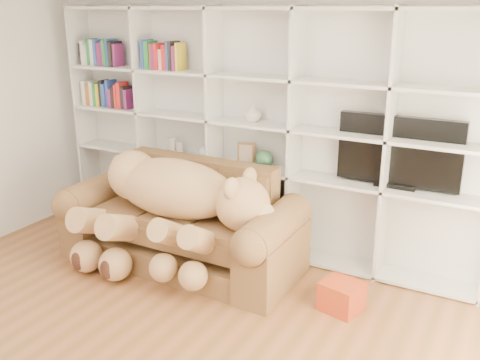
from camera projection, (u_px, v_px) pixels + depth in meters
The scene contains 13 objects.
wall_back at pixel (263, 115), 5.35m from camera, with size 5.00×0.02×2.70m, color white.
bookshelf at pixel (235, 119), 5.36m from camera, with size 4.43×0.35×2.40m.
sofa at pixel (183, 227), 5.15m from camera, with size 2.29×0.99×0.96m.
teddy_bear at pixel (170, 202), 4.89m from camera, with size 1.84×0.98×1.07m.
throw_pillow at pixel (147, 181), 5.42m from camera, with size 0.43×0.14×0.43m, color #560E1D.
gift_box at pixel (341, 296), 4.38m from camera, with size 0.31×0.29×0.24m, color #AF3717.
tv at pixel (399, 152), 4.65m from camera, with size 1.07×0.18×0.63m.
picture_frame at pixel (246, 153), 5.34m from camera, with size 0.18×0.03×0.22m, color brown.
green_vase at pixel (264, 159), 5.25m from camera, with size 0.18×0.18×0.18m, color #2A5131.
figurine_tall at pixel (172, 146), 5.76m from camera, with size 0.09×0.09×0.18m, color beige.
figurine_short at pixel (180, 149), 5.72m from camera, with size 0.08×0.08×0.14m, color beige.
snow_globe at pixel (204, 153), 5.58m from camera, with size 0.12×0.12×0.12m, color white.
shelf_vase at pixel (252, 112), 5.18m from camera, with size 0.18×0.18×0.18m, color beige.
Camera 1 is at (2.33, -2.25, 2.39)m, focal length 40.00 mm.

